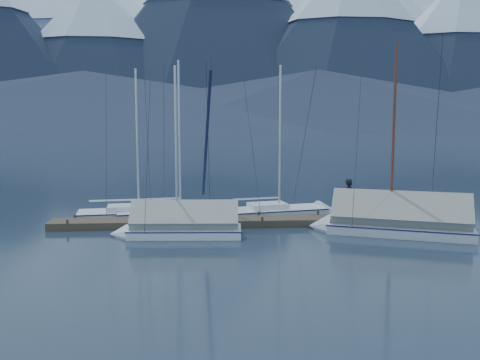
% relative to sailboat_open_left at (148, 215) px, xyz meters
% --- Properties ---
extents(ground, '(1000.00, 1000.00, 0.00)m').
position_rel_sailboat_open_left_xyz_m(ground, '(4.68, -4.35, -0.15)').
color(ground, black).
rests_on(ground, ground).
extents(mountain_range, '(877.00, 584.00, 150.50)m').
position_rel_sailboat_open_left_xyz_m(mountain_range, '(8.80, 366.10, 58.50)').
color(mountain_range, '#475675').
rests_on(mountain_range, ground).
extents(dock, '(18.00, 1.50, 0.54)m').
position_rel_sailboat_open_left_xyz_m(dock, '(4.68, -2.35, -0.04)').
color(dock, '#382D23').
rests_on(dock, ground).
extents(mooring_posts, '(15.12, 1.52, 0.35)m').
position_rel_sailboat_open_left_xyz_m(mooring_posts, '(4.18, -2.35, 0.20)').
color(mooring_posts, '#382D23').
rests_on(mooring_posts, ground).
extents(sailboat_open_left, '(6.53, 2.79, 8.42)m').
position_rel_sailboat_open_left_xyz_m(sailboat_open_left, '(0.00, 0.00, 0.00)').
color(sailboat_open_left, silver).
rests_on(sailboat_open_left, ground).
extents(sailboat_open_mid, '(6.96, 3.19, 8.90)m').
position_rel_sailboat_open_left_xyz_m(sailboat_open_mid, '(2.18, 0.03, 0.01)').
color(sailboat_open_mid, silver).
rests_on(sailboat_open_mid, ground).
extents(sailboat_open_right, '(6.80, 3.28, 8.67)m').
position_rel_sailboat_open_left_xyz_m(sailboat_open_right, '(7.40, 0.06, 0.00)').
color(sailboat_open_right, silver).
rests_on(sailboat_open_right, ground).
extents(sailboat_covered_near, '(7.47, 4.74, 9.35)m').
position_rel_sailboat_open_left_xyz_m(sailboat_covered_near, '(11.12, -4.65, 0.32)').
color(sailboat_covered_near, silver).
rests_on(sailboat_covered_near, ground).
extents(sailboat_covered_far, '(5.85, 2.45, 8.07)m').
position_rel_sailboat_open_left_xyz_m(sailboat_covered_far, '(1.64, -4.53, 0.25)').
color(sailboat_covered_far, white).
rests_on(sailboat_covered_far, ground).
extents(person, '(0.62, 0.78, 1.86)m').
position_rel_sailboat_open_left_xyz_m(person, '(10.07, -2.34, 1.12)').
color(person, black).
rests_on(person, dock).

